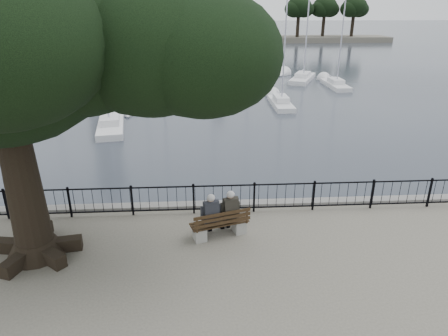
{
  "coord_description": "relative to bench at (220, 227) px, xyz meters",
  "views": [
    {
      "loc": [
        -0.71,
        -9.27,
        6.44
      ],
      "look_at": [
        0.0,
        2.5,
        1.6
      ],
      "focal_mm": 32.0,
      "sensor_mm": 36.0,
      "label": 1
    }
  ],
  "objects": [
    {
      "name": "sailboat_f",
      "position": [
        0.76,
        30.18,
        -0.96
      ],
      "size": [
        2.66,
        6.2,
        12.88
      ],
      "color": "silver",
      "rests_on": "ground"
    },
    {
      "name": "tree",
      "position": [
        -4.31,
        -0.47,
        5.46
      ],
      "size": [
        10.76,
        7.51,
        8.79
      ],
      "color": "black",
      "rests_on": "ground"
    },
    {
      "name": "harbor",
      "position": [
        0.21,
        1.98,
        -0.82
      ],
      "size": [
        260.0,
        260.0,
        1.2
      ],
      "color": "slate",
      "rests_on": "ground"
    },
    {
      "name": "person_left",
      "position": [
        -0.3,
        0.01,
        0.35
      ],
      "size": [
        0.56,
        0.79,
        1.46
      ],
      "color": "black",
      "rests_on": "ground"
    },
    {
      "name": "sailboat_e",
      "position": [
        -14.18,
        28.18,
        -0.97
      ],
      "size": [
        3.39,
        6.24,
        12.82
      ],
      "color": "silver",
      "rests_on": "ground"
    },
    {
      "name": "person_right",
      "position": [
        0.27,
        0.19,
        0.35
      ],
      "size": [
        0.56,
        0.79,
        1.46
      ],
      "color": "black",
      "rests_on": "ground"
    },
    {
      "name": "lion_monument",
      "position": [
        2.21,
        48.9,
        1.01
      ],
      "size": [
        6.29,
        6.29,
        9.21
      ],
      "color": "slate",
      "rests_on": "ground"
    },
    {
      "name": "sailboat_g",
      "position": [
        10.3,
        31.52,
        -1.01
      ],
      "size": [
        4.14,
        6.35,
        11.17
      ],
      "color": "silver",
      "rests_on": "ground"
    },
    {
      "name": "railing",
      "position": [
        0.21,
        1.48,
        0.24
      ],
      "size": [
        22.06,
        0.06,
        1.0
      ],
      "color": "black",
      "rests_on": "ground"
    },
    {
      "name": "sailboat_h",
      "position": [
        -7.27,
        39.55,
        -0.91
      ],
      "size": [
        2.69,
        5.93,
        14.5
      ],
      "color": "silver",
      "rests_on": "ground"
    },
    {
      "name": "sailboat_a",
      "position": [
        -6.32,
        14.98,
        -1.02
      ],
      "size": [
        2.46,
        5.8,
        9.97
      ],
      "color": "silver",
      "rests_on": "ground"
    },
    {
      "name": "far_shore",
      "position": [
        25.75,
        78.43,
        2.68
      ],
      "size": [
        30.0,
        8.6,
        9.18
      ],
      "color": "#575348",
      "rests_on": "ground"
    },
    {
      "name": "sailboat_d",
      "position": [
        12.65,
        27.87,
        -1.02
      ],
      "size": [
        1.5,
        5.37,
        10.09
      ],
      "color": "silver",
      "rests_on": "ground"
    },
    {
      "name": "sailboat_i",
      "position": [
        4.13,
        28.76,
        -0.96
      ],
      "size": [
        2.72,
        5.85,
        12.75
      ],
      "color": "silver",
      "rests_on": "ground"
    },
    {
      "name": "sailboat_b",
      "position": [
        -3.59,
        23.9,
        -0.97
      ],
      "size": [
        2.47,
        6.04,
        12.62
      ],
      "color": "silver",
      "rests_on": "ground"
    },
    {
      "name": "sailboat_c",
      "position": [
        5.85,
        20.5,
        -1.03
      ],
      "size": [
        1.39,
        4.95,
        9.17
      ],
      "color": "silver",
      "rests_on": "ground"
    },
    {
      "name": "bench",
      "position": [
        0.0,
        0.0,
        0.0
      ],
      "size": [
        1.82,
        1.01,
        0.92
      ],
      "color": "gray",
      "rests_on": "ground"
    }
  ]
}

